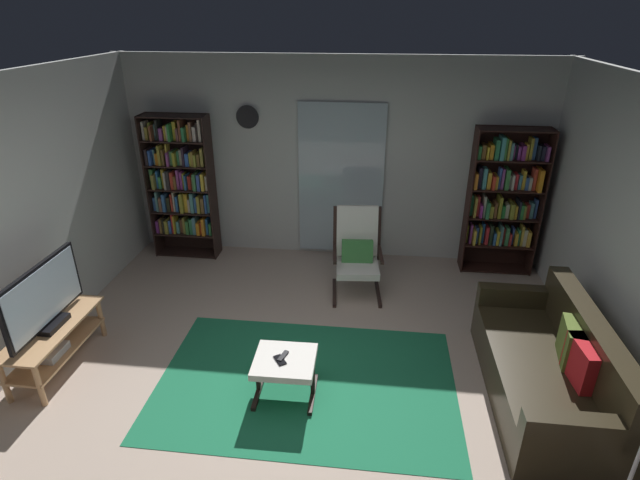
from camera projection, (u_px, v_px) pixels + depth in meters
The scene contains 14 objects.
ground_plane at pixel (302, 398), 4.31m from camera, with size 7.02×7.02×0.00m, color #B9A290.
wall_back at pixel (334, 161), 6.36m from camera, with size 5.60×0.06×2.60m, color silver.
glass_door_panel at pixel (341, 181), 6.40m from camera, with size 1.10×0.01×2.00m, color silver.
area_rug at pixel (306, 382), 4.48m from camera, with size 2.68×1.78×0.01m, color #1D724A.
tv_stand at pixel (54, 341), 4.55m from camera, with size 0.42×1.10×0.45m.
television at pixel (44, 299), 4.38m from camera, with size 0.20×1.03×0.61m.
bookshelf_near_tv at pixel (181, 183), 6.44m from camera, with size 0.84×0.30×1.90m.
bookshelf_near_sofa at pixel (503, 197), 6.04m from camera, with size 0.87×0.30×1.84m.
leather_sofa at pixel (550, 370), 4.18m from camera, with size 0.82×1.87×0.82m.
lounge_armchair at pixel (357, 250), 5.74m from camera, with size 0.62×0.70×1.02m.
ottoman at pixel (285, 365), 4.21m from camera, with size 0.53×0.49×0.39m.
tv_remote at pixel (283, 356), 4.20m from camera, with size 0.04×0.14×0.02m, color black.
cell_phone at pixel (280, 360), 4.16m from camera, with size 0.07×0.14×0.01m, color black.
wall_clock at pixel (248, 117), 6.17m from camera, with size 0.29×0.03×0.29m.
Camera 1 is at (0.54, -3.27, 3.08)m, focal length 27.71 mm.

